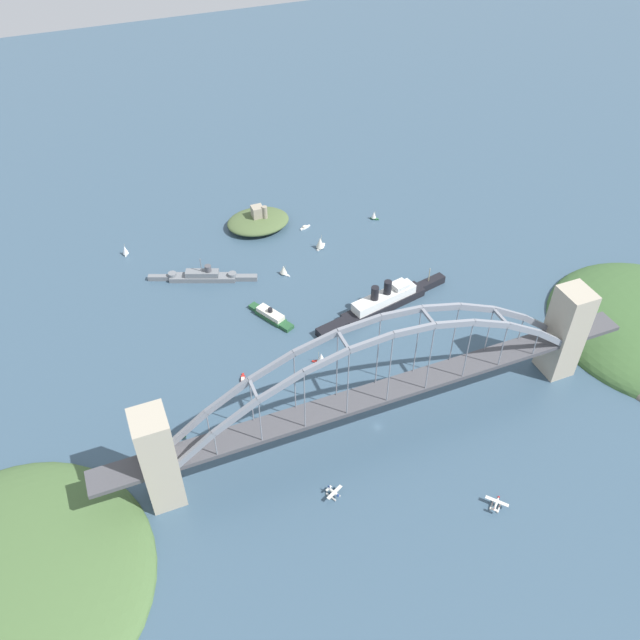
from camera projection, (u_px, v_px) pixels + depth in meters
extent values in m
plane|color=#385166|center=(378.00, 426.00, 341.32)|extent=(1400.00, 1400.00, 0.00)
cube|color=#ADA38E|center=(158.00, 459.00, 291.38)|extent=(15.58, 17.67, 56.60)
cube|color=#ADA38E|center=(565.00, 332.00, 353.51)|extent=(15.58, 17.67, 56.60)
cube|color=#47474C|center=(381.00, 393.00, 324.12)|extent=(205.62, 14.05, 2.40)
cube|color=#47474C|center=(114.00, 477.00, 287.49)|extent=(24.00, 14.05, 2.40)
cube|color=#47474C|center=(593.00, 326.00, 360.74)|extent=(24.00, 14.05, 2.40)
cube|color=gray|center=(192.00, 452.00, 287.36)|extent=(23.28, 1.80, 18.80)
cube|color=gray|center=(236.00, 417.00, 283.71)|extent=(22.97, 1.80, 15.39)
cube|color=gray|center=(281.00, 386.00, 282.48)|extent=(22.59, 1.80, 11.98)
cube|color=gray|center=(327.00, 361.00, 283.66)|extent=(22.13, 1.80, 8.52)
cube|color=gray|center=(372.00, 342.00, 287.24)|extent=(21.61, 1.80, 4.99)
cube|color=gray|center=(414.00, 330.00, 293.23)|extent=(21.61, 1.80, 4.99)
cube|color=gray|center=(455.00, 324.00, 301.64)|extent=(22.13, 1.80, 8.52)
cube|color=gray|center=(491.00, 324.00, 312.45)|extent=(22.59, 1.80, 11.98)
cube|color=gray|center=(524.00, 329.00, 325.67)|extent=(22.97, 1.80, 15.39)
cube|color=gray|center=(552.00, 339.00, 341.30)|extent=(23.28, 1.80, 18.80)
cube|color=gray|center=(185.00, 431.00, 296.08)|extent=(23.28, 1.80, 18.80)
cube|color=gray|center=(228.00, 396.00, 292.44)|extent=(22.97, 1.80, 15.39)
cube|color=gray|center=(272.00, 367.00, 291.21)|extent=(22.59, 1.80, 11.98)
cube|color=gray|center=(316.00, 342.00, 292.38)|extent=(22.13, 1.80, 8.52)
cube|color=gray|center=(359.00, 324.00, 295.97)|extent=(21.61, 1.80, 4.99)
cube|color=gray|center=(401.00, 313.00, 301.96)|extent=(21.61, 1.80, 4.99)
cube|color=gray|center=(441.00, 307.00, 310.36)|extent=(22.13, 1.80, 8.52)
cube|color=gray|center=(477.00, 308.00, 321.18)|extent=(22.59, 1.80, 11.98)
cube|color=gray|center=(509.00, 314.00, 334.40)|extent=(22.97, 1.80, 15.39)
cube|color=gray|center=(538.00, 324.00, 350.03)|extent=(23.28, 1.80, 18.80)
cube|color=gray|center=(168.00, 460.00, 294.15)|extent=(1.40, 12.65, 1.40)
cube|color=gray|center=(254.00, 390.00, 286.86)|extent=(1.40, 12.65, 1.40)
cube|color=gray|center=(343.00, 341.00, 289.21)|extent=(1.40, 12.65, 1.40)
cube|color=gray|center=(428.00, 317.00, 301.20)|extent=(1.40, 12.65, 1.40)
cube|color=gray|center=(501.00, 317.00, 322.82)|extent=(1.40, 12.65, 1.40)
cube|color=gray|center=(558.00, 337.00, 354.09)|extent=(1.40, 12.65, 1.40)
cylinder|color=gray|center=(215.00, 444.00, 289.95)|extent=(0.56, 0.56, 15.05)
cylinder|color=gray|center=(208.00, 423.00, 298.68)|extent=(0.56, 0.56, 15.05)
cylinder|color=gray|center=(260.00, 421.00, 291.73)|extent=(0.56, 0.56, 27.69)
cylinder|color=gray|center=(252.00, 401.00, 300.46)|extent=(0.56, 0.56, 27.69)
cylinder|color=gray|center=(305.00, 400.00, 294.71)|extent=(0.56, 0.56, 36.72)
cylinder|color=gray|center=(295.00, 381.00, 303.44)|extent=(0.56, 0.56, 36.72)
cylinder|color=gray|center=(348.00, 383.00, 298.90)|extent=(0.56, 0.56, 42.14)
cylinder|color=gray|center=(337.00, 365.00, 307.63)|extent=(0.56, 0.56, 42.14)
cylinder|color=gray|center=(390.00, 369.00, 304.29)|extent=(0.56, 0.56, 43.94)
cylinder|color=gray|center=(378.00, 351.00, 313.02)|extent=(0.56, 0.56, 43.94)
cylinder|color=gray|center=(430.00, 358.00, 310.89)|extent=(0.56, 0.56, 42.14)
cylinder|color=gray|center=(417.00, 341.00, 319.62)|extent=(0.56, 0.56, 42.14)
cylinder|color=gray|center=(468.00, 350.00, 318.69)|extent=(0.56, 0.56, 36.72)
cylinder|color=gray|center=(454.00, 334.00, 327.42)|extent=(0.56, 0.56, 36.72)
cylinder|color=gray|center=(503.00, 345.00, 327.70)|extent=(0.56, 0.56, 27.69)
cylinder|color=gray|center=(489.00, 330.00, 336.42)|extent=(0.56, 0.56, 27.69)
cylinder|color=gray|center=(536.00, 343.00, 337.91)|extent=(0.56, 0.56, 15.05)
cylinder|color=gray|center=(521.00, 328.00, 346.63)|extent=(0.56, 0.56, 15.05)
ellipsoid|color=#476638|center=(11.00, 587.00, 276.68)|extent=(121.86, 128.54, 19.72)
cube|color=black|center=(383.00, 305.00, 409.89)|extent=(60.09, 23.11, 5.26)
cube|color=black|center=(431.00, 283.00, 426.43)|extent=(20.53, 10.01, 5.26)
cube|color=black|center=(332.00, 329.00, 393.34)|extent=(20.78, 11.18, 5.26)
cube|color=white|center=(384.00, 298.00, 406.13)|extent=(45.30, 18.40, 5.98)
cube|color=white|center=(400.00, 285.00, 408.19)|extent=(11.26, 10.05, 3.20)
cylinder|color=black|center=(388.00, 287.00, 402.08)|extent=(4.91, 4.91, 8.97)
cylinder|color=black|center=(375.00, 293.00, 397.89)|extent=(4.91, 4.91, 8.97)
cylinder|color=tan|center=(429.00, 275.00, 420.31)|extent=(0.50, 0.50, 10.00)
cube|color=slate|center=(203.00, 278.00, 431.98)|extent=(42.98, 23.48, 3.37)
cube|color=slate|center=(159.00, 278.00, 431.96)|extent=(14.67, 8.67, 3.37)
cube|color=slate|center=(246.00, 278.00, 431.99)|extent=(14.93, 9.32, 3.37)
cube|color=slate|center=(202.00, 273.00, 429.61)|extent=(22.37, 13.90, 3.73)
cylinder|color=slate|center=(172.00, 274.00, 430.11)|extent=(5.44, 5.44, 2.20)
cylinder|color=slate|center=(232.00, 274.00, 430.13)|extent=(5.44, 5.44, 2.20)
cylinder|color=slate|center=(201.00, 265.00, 425.03)|extent=(0.60, 0.60, 10.00)
cylinder|color=#4C4C51|center=(208.00, 268.00, 426.90)|extent=(4.28, 4.28, 4.40)
cube|color=#23512D|center=(271.00, 317.00, 403.62)|extent=(15.75, 21.66, 2.46)
cube|color=#23512D|center=(255.00, 307.00, 410.35)|extent=(7.66, 8.42, 2.46)
cube|color=#23512D|center=(287.00, 327.00, 396.88)|extent=(8.58, 8.88, 2.46)
cube|color=beige|center=(270.00, 313.00, 401.81)|extent=(14.00, 19.63, 2.96)
cylinder|color=black|center=(270.00, 310.00, 400.02)|extent=(2.94, 2.94, 2.40)
ellipsoid|color=#4C6038|center=(258.00, 221.00, 477.21)|extent=(45.80, 36.55, 8.70)
cube|color=#9E937F|center=(257.00, 213.00, 472.17)|extent=(8.00, 8.00, 9.87)
cylinder|color=gray|center=(265.00, 213.00, 470.69)|extent=(3.60, 3.60, 10.86)
cylinder|color=#B7B7B2|center=(335.00, 493.00, 310.73)|extent=(3.41, 5.67, 0.90)
cylinder|color=#B7B7B2|center=(331.00, 497.00, 308.95)|extent=(3.41, 5.67, 0.90)
cylinder|color=navy|center=(335.00, 491.00, 310.01)|extent=(0.14, 0.14, 1.24)
cylinder|color=navy|center=(331.00, 496.00, 308.24)|extent=(0.14, 0.14, 1.24)
ellipsoid|color=beige|center=(333.00, 492.00, 308.23)|extent=(4.16, 6.41, 1.47)
cylinder|color=navy|center=(338.00, 495.00, 306.80)|extent=(1.60, 1.33, 1.39)
cube|color=beige|center=(335.00, 492.00, 307.41)|extent=(9.46, 5.83, 0.20)
cube|color=beige|center=(329.00, 488.00, 309.52)|extent=(3.80, 2.62, 0.12)
cube|color=navy|center=(329.00, 487.00, 308.63)|extent=(0.59, 1.04, 1.50)
cylinder|color=#B7B7B2|center=(492.00, 505.00, 305.77)|extent=(5.14, 4.65, 0.90)
cylinder|color=#B7B7B2|center=(499.00, 508.00, 304.64)|extent=(5.14, 4.65, 0.90)
cylinder|color=maroon|center=(492.00, 504.00, 305.03)|extent=(0.14, 0.14, 1.33)
cylinder|color=maroon|center=(499.00, 506.00, 303.90)|extent=(0.14, 0.14, 1.33)
ellipsoid|color=silver|center=(496.00, 504.00, 303.65)|extent=(6.96, 6.29, 1.12)
cylinder|color=maroon|center=(498.00, 497.00, 306.12)|extent=(1.30, 1.33, 1.07)
cube|color=silver|center=(497.00, 501.00, 304.01)|extent=(8.52, 9.39, 0.20)
cube|color=silver|center=(494.00, 510.00, 301.15)|extent=(3.58, 3.87, 0.12)
cube|color=maroon|center=(495.00, 508.00, 300.35)|extent=(0.91, 0.81, 1.50)
cube|color=#B2231E|center=(319.00, 362.00, 375.55)|extent=(5.51, 4.57, 0.85)
cube|color=#B2231E|center=(313.00, 361.00, 375.99)|extent=(1.97, 1.74, 0.85)
cube|color=#B2231E|center=(325.00, 363.00, 375.11)|extent=(2.08, 1.90, 0.85)
cylinder|color=tan|center=(319.00, 357.00, 372.77)|extent=(0.16, 0.16, 7.66)
cone|color=white|center=(321.00, 358.00, 372.83)|extent=(6.49, 6.49, 6.12)
cube|color=silver|center=(285.00, 274.00, 436.89)|extent=(4.19, 5.15, 0.71)
cube|color=silver|center=(289.00, 276.00, 435.46)|extent=(1.59, 1.83, 0.71)
cube|color=silver|center=(281.00, 272.00, 438.31)|extent=(1.73, 1.92, 0.71)
cylinder|color=tan|center=(285.00, 270.00, 434.06)|extent=(0.16, 0.16, 7.22)
cone|color=silver|center=(283.00, 269.00, 434.93)|extent=(6.15, 6.15, 5.78)
cube|color=silver|center=(305.00, 228.00, 478.10)|extent=(5.66, 3.82, 1.01)
cube|color=silver|center=(309.00, 226.00, 479.82)|extent=(2.04, 1.72, 1.01)
cube|color=silver|center=(302.00, 229.00, 476.37)|extent=(2.13, 1.95, 1.01)
cube|color=beige|center=(304.00, 227.00, 477.05)|extent=(3.05, 2.53, 1.17)
cube|color=#2D6B3D|center=(178.00, 438.00, 334.76)|extent=(4.96, 2.29, 1.02)
cube|color=#2D6B3D|center=(172.00, 440.00, 333.71)|extent=(1.68, 1.19, 1.02)
cube|color=#2D6B3D|center=(184.00, 436.00, 335.80)|extent=(1.69, 1.41, 1.02)
cube|color=beige|center=(179.00, 436.00, 334.23)|extent=(2.52, 1.74, 1.15)
cube|color=#2D6B3D|center=(375.00, 219.00, 486.84)|extent=(4.15, 3.95, 1.01)
cube|color=#2D6B3D|center=(378.00, 219.00, 486.21)|extent=(1.52, 1.48, 1.01)
cube|color=#2D6B3D|center=(371.00, 218.00, 487.47)|extent=(1.63, 1.60, 1.01)
cylinder|color=tan|center=(375.00, 215.00, 484.30)|extent=(0.16, 0.16, 6.37)
cone|color=white|center=(374.00, 215.00, 484.79)|extent=(5.08, 5.08, 5.10)
cube|color=silver|center=(321.00, 247.00, 460.08)|extent=(6.51, 6.05, 0.76)
cube|color=silver|center=(324.00, 244.00, 462.70)|extent=(2.38, 2.28, 0.76)
cube|color=silver|center=(318.00, 250.00, 457.47)|extent=(2.55, 2.48, 0.76)
cylinder|color=tan|center=(321.00, 241.00, 456.93)|extent=(0.16, 0.16, 9.66)
cone|color=silver|center=(320.00, 242.00, 456.11)|extent=(7.75, 7.75, 7.73)
cube|color=#B2231E|center=(243.00, 379.00, 365.40)|extent=(3.84, 5.89, 0.89)
cube|color=#B2231E|center=(243.00, 375.00, 368.09)|extent=(1.76, 2.11, 0.89)
cube|color=#B2231E|center=(243.00, 384.00, 362.71)|extent=(2.01, 2.19, 0.89)
cube|color=beige|center=(243.00, 379.00, 364.27)|extent=(2.59, 3.15, 0.98)
cube|color=silver|center=(126.00, 254.00, 454.30)|extent=(3.03, 4.73, 0.74)
cube|color=silver|center=(127.00, 251.00, 456.47)|extent=(1.22, 1.64, 0.74)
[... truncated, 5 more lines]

